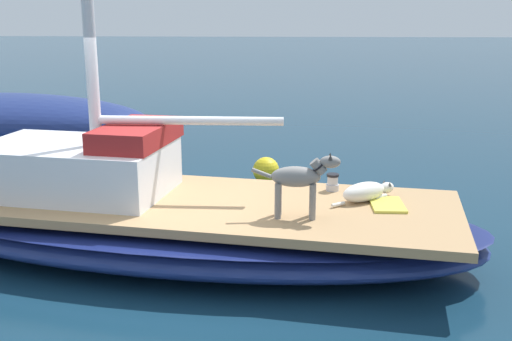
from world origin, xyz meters
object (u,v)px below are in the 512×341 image
Objects in this scene: sailboat_main at (172,224)px; dog_white at (366,192)px; deck_towel at (387,205)px; moored_boat_starboard_side at (6,120)px; dog_grey at (300,179)px; mooring_buoy at (266,170)px; deck_winch at (333,183)px.

dog_white is at bearing -89.11° from sailboat_main.
moored_boat_starboard_side is at bearing 51.43° from deck_towel.
sailboat_main is 1.14× the size of moored_boat_starboard_side.
mooring_buoy is (3.64, 0.50, -0.86)m from dog_grey.
deck_winch is (0.42, -1.91, 0.42)m from sailboat_main.
sailboat_main is 9.33× the size of dog_white.
moored_boat_starboard_side reaches higher than deck_towel.
sailboat_main is 3.20m from mooring_buoy.
deck_winch is (1.02, -0.41, -0.32)m from dog_grey.
dog_grey reaches higher than deck_winch.
moored_boat_starboard_side is (4.96, 6.37, -0.16)m from deck_winch.
moored_boat_starboard_side reaches higher than sailboat_main.
dog_white is 0.53m from deck_winch.
dog_grey is 2.13× the size of mooring_buoy.
sailboat_main is 6.99m from moored_boat_starboard_side.
moored_boat_starboard_side reaches higher than deck_winch.
dog_white is 1.84× the size of mooring_buoy.
mooring_buoy is (3.01, 1.28, -0.55)m from dog_white.
dog_grey is 1.67× the size of deck_towel.
dog_grey is 1.16m from deck_towel.
sailboat_main is 17.14× the size of mooring_buoy.
deck_winch reaches higher than mooring_buoy.
deck_towel is 8.89m from moored_boat_starboard_side.
deck_towel reaches higher than sailboat_main.
moored_boat_starboard_side is 5.95m from mooring_buoy.
moored_boat_starboard_side is at bearing 66.77° from mooring_buoy.
dog_white reaches higher than sailboat_main.
moored_boat_starboard_side reaches higher than dog_white.
sailboat_main is at bearing 90.89° from dog_white.
deck_towel is at bearing -154.96° from mooring_buoy.
sailboat_main is 13.47× the size of deck_towel.
sailboat_main is 1.78m from dog_grey.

